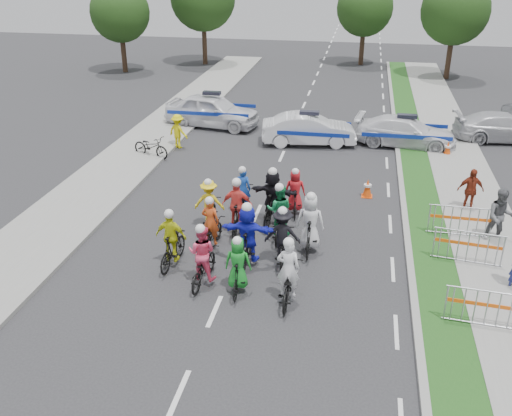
% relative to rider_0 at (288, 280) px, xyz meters
% --- Properties ---
extents(ground, '(90.00, 90.00, 0.00)m').
position_rel_rider_0_xyz_m(ground, '(-1.79, -0.86, -0.64)').
color(ground, '#28282B').
rests_on(ground, ground).
extents(curb_right, '(0.20, 60.00, 0.12)m').
position_rel_rider_0_xyz_m(curb_right, '(3.31, 4.14, -0.58)').
color(curb_right, gray).
rests_on(curb_right, ground).
extents(grass_strip, '(1.20, 60.00, 0.11)m').
position_rel_rider_0_xyz_m(grass_strip, '(4.01, 4.14, -0.58)').
color(grass_strip, '#1A4A17').
rests_on(grass_strip, ground).
extents(sidewalk_right, '(2.40, 60.00, 0.13)m').
position_rel_rider_0_xyz_m(sidewalk_right, '(5.81, 4.14, -0.57)').
color(sidewalk_right, gray).
rests_on(sidewalk_right, ground).
extents(sidewalk_left, '(3.00, 60.00, 0.13)m').
position_rel_rider_0_xyz_m(sidewalk_left, '(-8.29, 4.14, -0.57)').
color(sidewalk_left, gray).
rests_on(sidewalk_left, ground).
extents(rider_0, '(0.67, 1.90, 1.93)m').
position_rel_rider_0_xyz_m(rider_0, '(0.00, 0.00, 0.00)').
color(rider_0, black).
rests_on(rider_0, ground).
extents(rider_1, '(0.74, 1.66, 1.72)m').
position_rel_rider_0_xyz_m(rider_1, '(-1.38, 0.19, 0.04)').
color(rider_1, black).
rests_on(rider_1, ground).
extents(rider_2, '(0.82, 1.87, 1.87)m').
position_rel_rider_0_xyz_m(rider_2, '(-2.44, 0.42, 0.06)').
color(rider_2, black).
rests_on(rider_2, ground).
extents(rider_3, '(0.97, 1.81, 1.86)m').
position_rel_rider_0_xyz_m(rider_3, '(-3.57, 1.18, 0.08)').
color(rider_3, black).
rests_on(rider_3, ground).
extents(rider_4, '(1.10, 1.90, 1.89)m').
position_rel_rider_0_xyz_m(rider_4, '(-0.43, 1.89, 0.09)').
color(rider_4, black).
rests_on(rider_4, ground).
extents(rider_5, '(1.62, 1.94, 2.03)m').
position_rel_rider_0_xyz_m(rider_5, '(-1.42, 1.66, 0.21)').
color(rider_5, black).
rests_on(rider_5, ground).
extents(rider_6, '(0.75, 1.79, 1.78)m').
position_rel_rider_0_xyz_m(rider_6, '(-2.72, 2.41, -0.05)').
color(rider_6, black).
rests_on(rider_6, ground).
extents(rider_7, '(0.85, 1.92, 2.01)m').
position_rel_rider_0_xyz_m(rider_7, '(0.29, 2.79, 0.14)').
color(rider_7, black).
rests_on(rider_7, ground).
extents(rider_8, '(0.82, 1.91, 1.93)m').
position_rel_rider_0_xyz_m(rider_8, '(-0.76, 3.48, 0.08)').
color(rider_8, black).
rests_on(rider_8, ground).
extents(rider_9, '(1.01, 1.91, 1.99)m').
position_rel_rider_0_xyz_m(rider_9, '(-2.13, 3.53, 0.12)').
color(rider_9, black).
rests_on(rider_9, ground).
extents(rider_10, '(1.03, 1.80, 1.79)m').
position_rel_rider_0_xyz_m(rider_10, '(-3.13, 3.76, 0.06)').
color(rider_10, black).
rests_on(rider_10, ground).
extents(rider_11, '(1.68, 1.99, 2.04)m').
position_rel_rider_0_xyz_m(rider_11, '(-1.14, 4.51, 0.21)').
color(rider_11, black).
rests_on(rider_11, ground).
extents(rider_12, '(0.76, 1.81, 1.80)m').
position_rel_rider_0_xyz_m(rider_12, '(-2.27, 5.05, -0.04)').
color(rider_12, black).
rests_on(rider_12, ground).
extents(rider_13, '(0.78, 1.69, 1.73)m').
position_rel_rider_0_xyz_m(rider_13, '(-0.49, 5.38, 0.04)').
color(rider_13, black).
rests_on(rider_13, ground).
extents(police_car_0, '(5.13, 2.76, 1.66)m').
position_rel_rider_0_xyz_m(police_car_0, '(-5.98, 15.05, 0.19)').
color(police_car_0, silver).
rests_on(police_car_0, ground).
extents(police_car_1, '(4.55, 2.18, 1.44)m').
position_rel_rider_0_xyz_m(police_car_1, '(-0.80, 13.08, 0.08)').
color(police_car_1, silver).
rests_on(police_car_1, ground).
extents(police_car_2, '(4.86, 2.54, 1.34)m').
position_rel_rider_0_xyz_m(police_car_2, '(3.64, 13.68, 0.04)').
color(police_car_2, silver).
rests_on(police_car_2, ground).
extents(civilian_sedan, '(4.81, 2.38, 1.35)m').
position_rel_rider_0_xyz_m(civilian_sedan, '(8.29, 15.29, 0.04)').
color(civilian_sedan, silver).
rests_on(civilian_sedan, ground).
extents(spectator_1, '(0.90, 0.70, 1.83)m').
position_rel_rider_0_xyz_m(spectator_1, '(6.07, 4.43, 0.28)').
color(spectator_1, '#545659').
rests_on(spectator_1, ground).
extents(spectator_2, '(0.98, 0.54, 1.59)m').
position_rel_rider_0_xyz_m(spectator_2, '(5.52, 6.74, 0.16)').
color(spectator_2, maroon).
rests_on(spectator_2, ground).
extents(marshal_hiviz, '(1.17, 0.95, 1.58)m').
position_rel_rider_0_xyz_m(marshal_hiviz, '(-6.67, 11.45, 0.15)').
color(marshal_hiviz, yellow).
rests_on(marshal_hiviz, ground).
extents(barrier_0, '(2.04, 0.68, 1.12)m').
position_rel_rider_0_xyz_m(barrier_0, '(4.91, -0.36, -0.08)').
color(barrier_0, '#A5A8AD').
rests_on(barrier_0, ground).
extents(barrier_1, '(2.05, 0.76, 1.12)m').
position_rel_rider_0_xyz_m(barrier_1, '(4.91, 2.78, -0.08)').
color(barrier_1, '#A5A8AD').
rests_on(barrier_1, ground).
extents(barrier_2, '(2.01, 0.55, 1.12)m').
position_rel_rider_0_xyz_m(barrier_2, '(4.91, 4.52, -0.08)').
color(barrier_2, '#A5A8AD').
rests_on(barrier_2, ground).
extents(cone_0, '(0.40, 0.40, 0.70)m').
position_rel_rider_0_xyz_m(cone_0, '(2.00, 7.34, -0.30)').
color(cone_0, '#F24C0C').
rests_on(cone_0, ground).
extents(cone_1, '(0.40, 0.40, 0.70)m').
position_rel_rider_0_xyz_m(cone_1, '(5.46, 12.53, -0.30)').
color(cone_1, '#F24C0C').
rests_on(cone_1, ground).
extents(parked_bike, '(1.95, 1.23, 0.97)m').
position_rel_rider_0_xyz_m(parked_bike, '(-7.47, 9.98, -0.15)').
color(parked_bike, black).
rests_on(parked_bike, ground).
extents(tree_0, '(4.20, 4.20, 6.30)m').
position_rel_rider_0_xyz_m(tree_0, '(-15.79, 27.14, 3.55)').
color(tree_0, '#382619').
rests_on(tree_0, ground).
extents(tree_1, '(4.55, 4.55, 6.82)m').
position_rel_rider_0_xyz_m(tree_1, '(7.21, 29.14, 3.90)').
color(tree_1, '#382619').
rests_on(tree_1, ground).
extents(tree_4, '(4.20, 4.20, 6.30)m').
position_rel_rider_0_xyz_m(tree_4, '(1.21, 33.14, 3.55)').
color(tree_4, '#382619').
rests_on(tree_4, ground).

